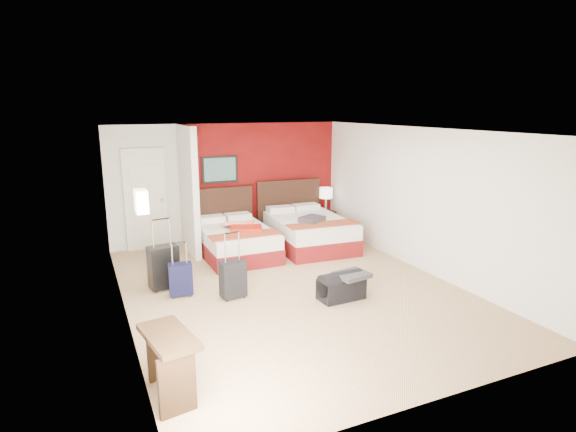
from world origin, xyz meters
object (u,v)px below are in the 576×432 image
suitcase_charcoal (233,281)px  desk (170,365)px  nightstand (325,221)px  bed_left (236,242)px  suitcase_black (164,268)px  table_lamp (326,199)px  red_suitcase_open (242,227)px  suitcase_navy (181,281)px  bed_right (310,232)px  duffel_bag (341,288)px

suitcase_charcoal → desk: desk is taller
nightstand → suitcase_charcoal: suitcase_charcoal is taller
bed_left → suitcase_black: 1.95m
table_lamp → desk: bearing=-132.1°
suitcase_charcoal → nightstand: bearing=36.2°
red_suitcase_open → suitcase_navy: (-1.50, -1.45, -0.36)m
nightstand → table_lamp: bearing=0.0°
suitcase_navy → desk: desk is taller
bed_right → red_suitcase_open: bearing=-173.4°
bed_left → suitcase_black: suitcase_black is taller
red_suitcase_open → nightstand: size_ratio=1.59×
red_suitcase_open → table_lamp: (2.34, 0.97, 0.17)m
red_suitcase_open → suitcase_black: (-1.68, -1.04, -0.26)m
nightstand → table_lamp: size_ratio=0.95×
suitcase_charcoal → duffel_bag: suitcase_charcoal is taller
table_lamp → desk: size_ratio=0.66×
red_suitcase_open → table_lamp: 2.54m
bed_left → suitcase_charcoal: same height
red_suitcase_open → nightstand: red_suitcase_open is taller
bed_right → table_lamp: size_ratio=3.77×
bed_left → suitcase_charcoal: 2.08m
suitcase_black → suitcase_navy: 0.45m
nightstand → table_lamp: table_lamp is taller
bed_left → table_lamp: size_ratio=3.44×
bed_left → duffel_bag: 2.78m
nightstand → suitcase_navy: size_ratio=1.04×
bed_right → nightstand: bearing=49.4°
bed_right → suitcase_navy: 3.35m
bed_left → suitcase_charcoal: (-0.69, -1.96, -0.00)m
suitcase_black → table_lamp: bearing=17.2°
suitcase_navy → desk: 2.61m
suitcase_charcoal → suitcase_navy: size_ratio=1.13×
suitcase_charcoal → red_suitcase_open: bearing=61.1°
nightstand → suitcase_black: size_ratio=0.76×
red_suitcase_open → suitcase_navy: red_suitcase_open is taller
suitcase_charcoal → bed_right: bearing=34.6°
bed_left → suitcase_navy: bed_left is taller
nightstand → suitcase_charcoal: bearing=-141.0°
red_suitcase_open → duffel_bag: size_ratio=1.18×
suitcase_navy → duffel_bag: bearing=-20.3°
duffel_bag → bed_right: bearing=70.2°
nightstand → suitcase_charcoal: size_ratio=0.92×
duffel_bag → desk: (-2.81, -1.42, 0.16)m
bed_right → table_lamp: (0.86, 0.89, 0.47)m
table_lamp → red_suitcase_open: bearing=-157.6°
suitcase_navy → bed_left: bearing=54.6°
duffel_bag → suitcase_navy: bearing=149.9°
suitcase_charcoal → duffel_bag: 1.64m
table_lamp → suitcase_charcoal: bearing=-138.0°
desk → bed_right: bearing=38.7°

